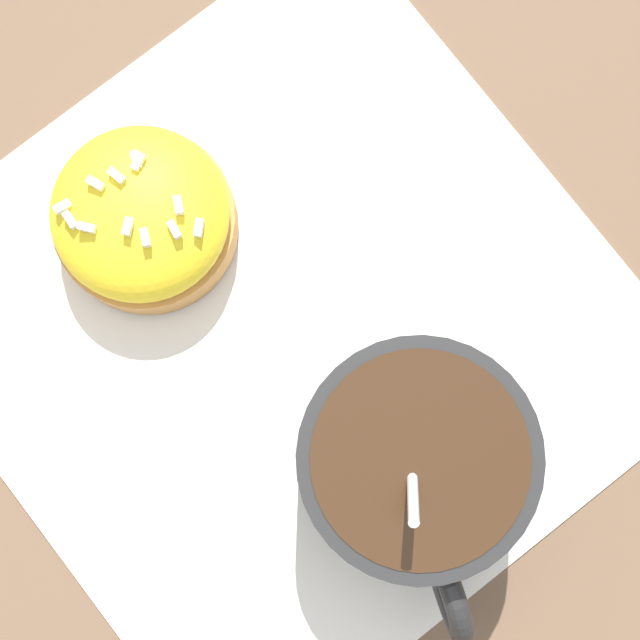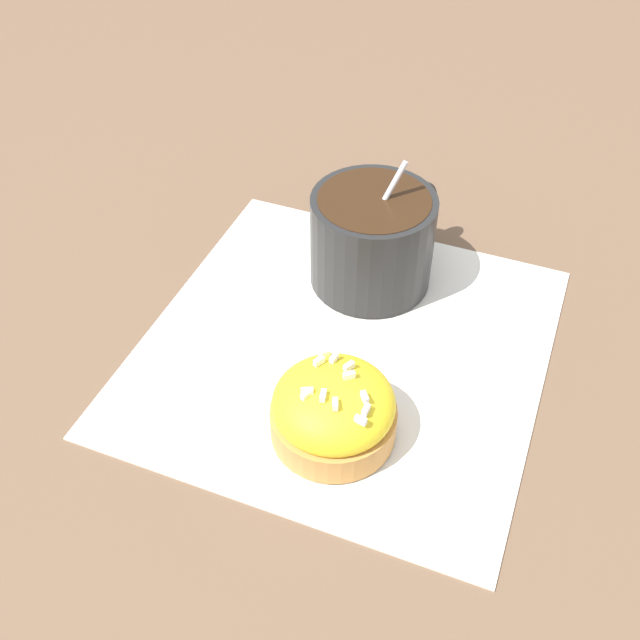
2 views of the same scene
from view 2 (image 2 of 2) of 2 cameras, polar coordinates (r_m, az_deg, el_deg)
name	(u,v)px [view 2 (image 2 of 2)]	position (r m, az deg, el deg)	size (l,w,h in m)	color
ground_plane	(344,348)	(0.52, 1.83, -2.18)	(3.00, 3.00, 0.00)	brown
paper_napkin	(344,347)	(0.52, 1.83, -2.07)	(0.30, 0.29, 0.00)	white
coffee_cup	(377,236)	(0.55, 4.35, 6.37)	(0.11, 0.09, 0.10)	black
frosted_pastry	(334,410)	(0.45, 1.04, -6.86)	(0.08, 0.08, 0.05)	#C18442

